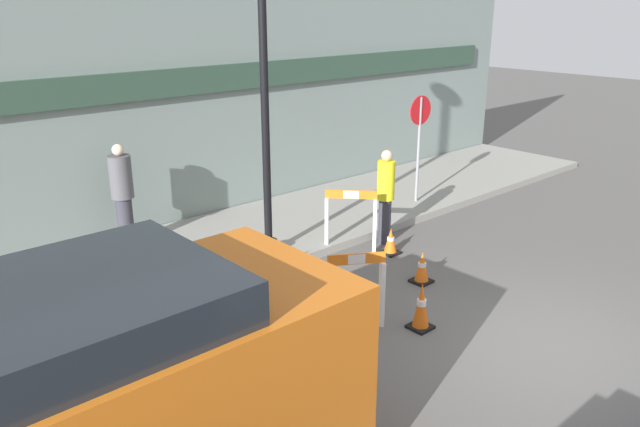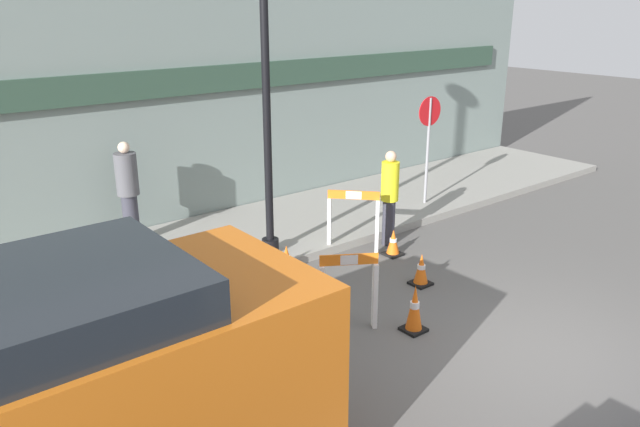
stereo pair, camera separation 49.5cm
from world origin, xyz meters
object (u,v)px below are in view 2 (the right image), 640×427
object	(u,v)px
stop_sign	(429,133)
person_worker	(390,195)
streetlamp_post	(265,42)
work_van	(19,418)
person_pedestrian	(128,189)

from	to	relation	value
stop_sign	person_worker	world-z (taller)	stop_sign
stop_sign	person_worker	distance (m)	2.34
streetlamp_post	work_van	size ratio (longest dim) A/B	1.11
person_worker	work_van	size ratio (longest dim) A/B	0.36
stop_sign	person_pedestrian	distance (m)	6.02
person_worker	work_van	world-z (taller)	work_van
person_worker	stop_sign	bearing A→B (deg)	-175.99
streetlamp_post	stop_sign	distance (m)	4.56
stop_sign	person_worker	size ratio (longest dim) A/B	1.29
person_pedestrian	streetlamp_post	bearing A→B (deg)	97.74
stop_sign	work_van	size ratio (longest dim) A/B	0.46
streetlamp_post	person_worker	distance (m)	3.47
streetlamp_post	work_van	xyz separation A→B (m)	(-4.83, -3.76, -2.34)
streetlamp_post	person_pedestrian	world-z (taller)	streetlamp_post
streetlamp_post	person_pedestrian	xyz separation A→B (m)	(-1.63, 1.92, -2.50)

